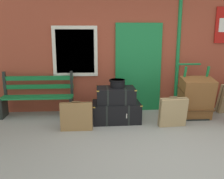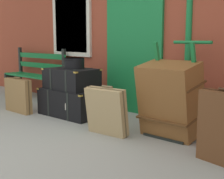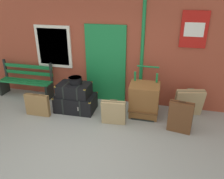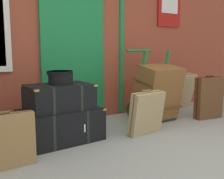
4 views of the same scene
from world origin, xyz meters
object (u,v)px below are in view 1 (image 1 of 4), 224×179
Objects in this scene: steamer_trunk_base at (116,112)px; large_brown_trunk at (196,98)px; steamer_trunk_middle at (116,95)px; suitcase_caramel at (173,112)px; round_hatbox at (117,83)px; porters_trolley at (192,105)px; suitcase_cream at (76,117)px; platform_bench at (38,97)px.

steamer_trunk_base is 1.09× the size of large_brown_trunk.
steamer_trunk_base is 1.26× the size of steamer_trunk_middle.
steamer_trunk_base is 1.64× the size of suitcase_caramel.
porters_trolley is at bearing 6.54° from round_hatbox.
suitcase_cream is at bearing -149.53° from round_hatbox.
platform_bench reaches higher than steamer_trunk_middle.
large_brown_trunk reaches higher than suitcase_cream.
round_hatbox is 0.53× the size of suitcase_caramel.
porters_trolley reaches higher than round_hatbox.
porters_trolley is (3.50, -0.29, -0.18)m from platform_bench.
round_hatbox is at bearing 30.47° from suitcase_cream.
steamer_trunk_base is 1.77m from large_brown_trunk.
steamer_trunk_middle reaches higher than steamer_trunk_base.
large_brown_trunk is at bearing 1.12° from steamer_trunk_base.
platform_bench reaches higher than suitcase_cream.
steamer_trunk_base is 0.95m from suitcase_cream.
large_brown_trunk reaches higher than round_hatbox.
porters_trolley reaches higher than steamer_trunk_base.
round_hatbox is 1.77m from large_brown_trunk.
steamer_trunk_base is at bearing -16.12° from platform_bench.
steamer_trunk_base is (1.75, -0.51, -0.23)m from platform_bench.
platform_bench reaches higher than suitcase_caramel.
suitcase_caramel reaches higher than steamer_trunk_base.
large_brown_trunk reaches higher than steamer_trunk_middle.
steamer_trunk_base is 0.63m from round_hatbox.
round_hatbox is at bearing -173.46° from porters_trolley.
round_hatbox is at bearing 38.85° from steamer_trunk_middle.
steamer_trunk_middle is at bearing 160.24° from suitcase_caramel.
platform_bench is 1.97× the size of steamer_trunk_middle.
large_brown_trunk is (3.50, -0.47, 0.03)m from platform_bench.
large_brown_trunk is (1.73, 0.02, -0.37)m from round_hatbox.
suitcase_caramel is (1.08, -0.43, -0.54)m from round_hatbox.
large_brown_trunk is (1.76, 0.05, -0.11)m from steamer_trunk_middle.
steamer_trunk_base is 1.64× the size of suitcase_cream.
platform_bench is 3.01m from suitcase_caramel.
suitcase_caramel is at bearing -19.76° from steamer_trunk_middle.
steamer_trunk_middle is at bearing -178.43° from large_brown_trunk.
porters_trolley is at bearing 44.41° from suitcase_caramel.
suitcase_cream is at bearing -168.68° from large_brown_trunk.
suitcase_caramel reaches higher than suitcase_cream.
suitcase_cream is (-0.80, -0.47, -0.30)m from steamer_trunk_middle.
suitcase_caramel is at bearing -135.59° from porters_trolley.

